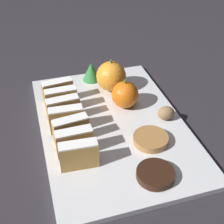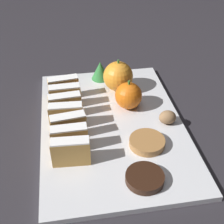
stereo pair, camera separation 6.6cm
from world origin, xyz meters
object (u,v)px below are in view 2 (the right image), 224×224
Objects in this scene: walnut at (168,117)px; orange_near at (118,76)px; chocolate_cookie at (145,178)px; orange_far at (128,96)px.

orange_near is at bearing 118.46° from walnut.
chocolate_cookie is (-0.09, -0.15, -0.01)m from walnut.
walnut is at bearing -45.26° from orange_far.
orange_near is 1.17× the size of orange_far.
chocolate_cookie is at bearing -94.09° from orange_far.
chocolate_cookie is at bearing -91.10° from orange_near.
orange_far is 1.88× the size of walnut.
chocolate_cookie is at bearing -120.30° from walnut.
walnut reaches higher than chocolate_cookie.
walnut is (0.07, -0.07, -0.02)m from orange_far.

